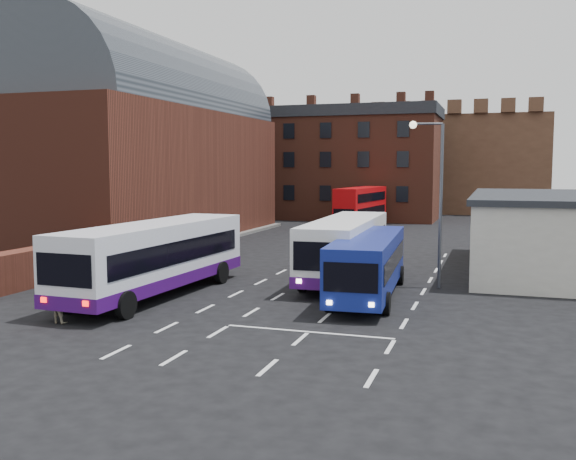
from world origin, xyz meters
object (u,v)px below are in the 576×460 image
(bus_white_outbound, at_px, (155,253))
(street_lamp, at_px, (435,188))
(bus_red_double, at_px, (361,207))
(bus_white_inbound, at_px, (345,244))
(bus_blue, at_px, (368,261))
(pedestrian_beige, at_px, (59,304))

(bus_white_outbound, height_order, street_lamp, street_lamp)
(bus_white_outbound, height_order, bus_red_double, bus_red_double)
(bus_white_inbound, distance_m, bus_red_double, 28.17)
(bus_white_outbound, xyz_separation_m, bus_blue, (9.07, 2.56, -0.31))
(bus_blue, xyz_separation_m, street_lamp, (2.51, 3.14, 3.12))
(bus_white_outbound, bearing_deg, street_lamp, 28.77)
(bus_white_outbound, xyz_separation_m, bus_white_inbound, (7.12, 6.56, -0.09))
(street_lamp, height_order, pedestrian_beige, street_lamp)
(pedestrian_beige, bearing_deg, bus_red_double, -90.11)
(bus_red_double, distance_m, street_lamp, 30.23)
(bus_white_inbound, distance_m, bus_blue, 4.46)
(bus_white_outbound, bearing_deg, bus_blue, 18.36)
(bus_blue, height_order, pedestrian_beige, bus_blue)
(street_lamp, bearing_deg, bus_red_double, 108.15)
(bus_white_outbound, relative_size, bus_red_double, 1.24)
(street_lamp, bearing_deg, bus_white_outbound, -153.80)
(bus_white_outbound, xyz_separation_m, bus_red_double, (2.20, 34.31, 0.11))
(street_lamp, xyz_separation_m, pedestrian_beige, (-12.43, -11.24, -4.02))
(bus_white_outbound, height_order, pedestrian_beige, bus_white_outbound)
(bus_red_double, height_order, pedestrian_beige, bus_red_double)
(bus_blue, relative_size, street_lamp, 1.29)
(bus_blue, height_order, bus_red_double, bus_red_double)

